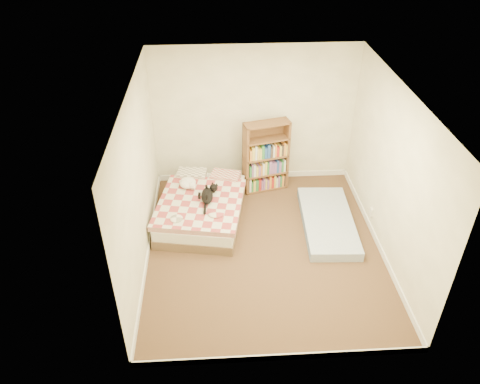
{
  "coord_description": "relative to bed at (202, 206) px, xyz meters",
  "views": [
    {
      "loc": [
        -0.69,
        -5.37,
        4.72
      ],
      "look_at": [
        -0.35,
        0.3,
        0.84
      ],
      "focal_mm": 35.0,
      "sensor_mm": 36.0,
      "label": 1
    }
  ],
  "objects": [
    {
      "name": "bed",
      "position": [
        0.0,
        0.0,
        0.0
      ],
      "size": [
        1.53,
        1.96,
        0.47
      ],
      "rotation": [
        0.0,
        0.0,
        -0.18
      ],
      "color": "brown",
      "rests_on": "room"
    },
    {
      "name": "floor_mattress",
      "position": [
        2.01,
        -0.35,
        -0.14
      ],
      "size": [
        0.87,
        1.78,
        0.16
      ],
      "primitive_type": "cube",
      "rotation": [
        0.0,
        0.0,
        -0.05
      ],
      "color": "#6A84B1",
      "rests_on": "room"
    },
    {
      "name": "white_dog",
      "position": [
        -0.22,
        0.28,
        0.28
      ],
      "size": [
        0.31,
        0.33,
        0.15
      ],
      "rotation": [
        0.0,
        0.0,
        -0.11
      ],
      "color": "white",
      "rests_on": "bed"
    },
    {
      "name": "room",
      "position": [
        0.94,
        -0.83,
        0.98
      ],
      "size": [
        3.51,
        4.01,
        2.51
      ],
      "color": "#4B3220",
      "rests_on": "ground"
    },
    {
      "name": "bookshelf",
      "position": [
        1.12,
        0.82,
        0.28
      ],
      "size": [
        0.85,
        0.45,
        1.3
      ],
      "rotation": [
        0.0,
        0.0,
        0.25
      ],
      "color": "brown",
      "rests_on": "room"
    },
    {
      "name": "black_cat",
      "position": [
        0.09,
        -0.07,
        0.28
      ],
      "size": [
        0.36,
        0.72,
        0.16
      ],
      "rotation": [
        0.0,
        0.0,
        -0.48
      ],
      "color": "black",
      "rests_on": "bed"
    }
  ]
}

